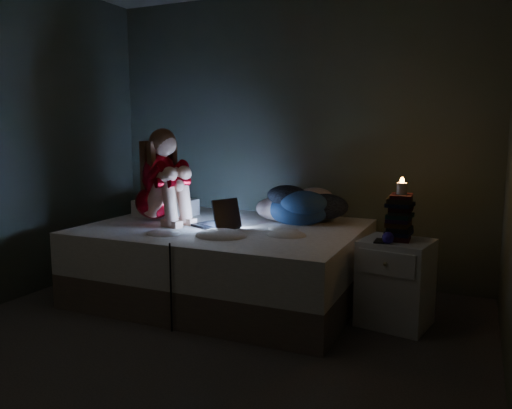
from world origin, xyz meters
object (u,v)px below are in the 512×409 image
Objects in this scene: woman at (154,175)px; nightstand at (396,283)px; phone at (383,242)px; bed at (225,261)px; candle at (402,187)px; laptop at (215,212)px.

woman is 1.30× the size of nightstand.
woman is at bearing 164.51° from phone.
nightstand is at bearing 44.54° from phone.
bed is at bearing 23.42° from woman.
bed is at bearing 177.91° from candle.
candle is at bearing 26.45° from laptop.
laptop reaches higher than phone.
woman is 0.65m from laptop.
bed is at bearing 92.48° from laptop.
candle is at bearing 45.48° from phone.
laptop is 1.48m from nightstand.
candle is at bearing 17.50° from woman.
laptop is 2.59× the size of phone.
nightstand is (1.38, -0.07, 0.01)m from bed.
woman is at bearing -179.40° from candle.
bed is 1.36m from phone.
bed is 2.72× the size of woman.
nightstand is (2.01, -0.00, -0.69)m from woman.
phone is at bearing -113.23° from nightstand.
laptop is at bearing -178.04° from candle.
phone is (1.94, -0.12, -0.37)m from woman.
nightstand is 4.35× the size of phone.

